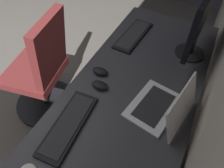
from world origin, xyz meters
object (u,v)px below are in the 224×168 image
Objects in this scene: mouse_spare at (100,85)px; keyboard_main at (68,125)px; mouse_main at (100,71)px; laptop_left at (164,106)px; office_chair at (42,74)px; keyboard_spare at (133,35)px; monitor_primary at (201,21)px.

keyboard_main is at bearing -3.66° from mouse_spare.
keyboard_main is 0.41m from mouse_main.
laptop_left is 0.85× the size of keyboard_main.
office_chair is (-0.11, -0.61, -0.29)m from mouse_spare.
keyboard_main is 1.00× the size of keyboard_spare.
keyboard_main is 0.86m from keyboard_spare.
mouse_spare is (-0.30, 0.02, 0.01)m from keyboard_main.
mouse_spare is at bearing -90.38° from laptop_left.
monitor_primary is 5.00× the size of mouse_main.
monitor_primary reaches higher than office_chair.
keyboard_main is (0.30, -0.41, -0.04)m from laptop_left.
monitor_primary is at bearing 153.41° from keyboard_main.
keyboard_spare is at bearing 127.26° from office_chair.
monitor_primary reaches higher than keyboard_main.
keyboard_spare is at bearing -91.06° from monitor_primary.
keyboard_spare is at bearing 179.89° from keyboard_main.
laptop_left is at bearing 89.62° from mouse_spare.
keyboard_main is at bearing 5.08° from mouse_main.
mouse_main is 1.00× the size of mouse_spare.
keyboard_spare is 4.12× the size of mouse_spare.
laptop_left is 0.85× the size of keyboard_spare.
office_chair reaches higher than keyboard_spare.
keyboard_main is at bearing -26.59° from monitor_primary.
keyboard_main is 0.78m from office_chair.
monitor_primary is 0.50m from keyboard_spare.
monitor_primary is 1.21× the size of keyboard_spare.
office_chair reaches higher than mouse_spare.
keyboard_spare is (-0.56, -0.41, -0.04)m from laptop_left.
mouse_spare is 0.11× the size of office_chair.
mouse_main is 0.12m from mouse_spare.
office_chair is at bearing -124.78° from keyboard_main.
mouse_main is at bearing 89.49° from office_chair.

